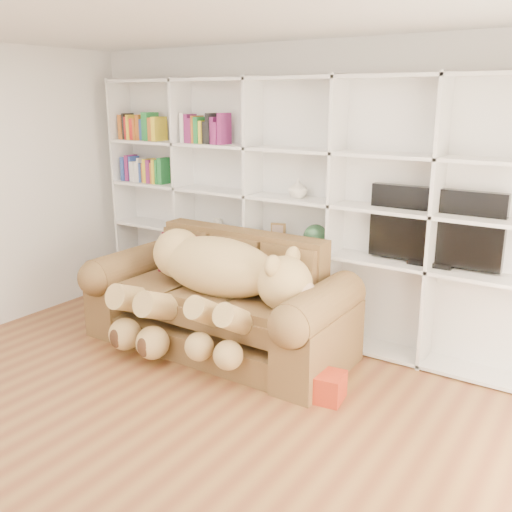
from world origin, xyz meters
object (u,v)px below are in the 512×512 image
Objects in this scene: tv at (435,228)px; gift_box at (326,386)px; sofa at (220,306)px; teddy_bear at (212,280)px.

gift_box is at bearing -110.99° from tv.
sofa is 2.23× the size of tv.
gift_box is at bearing -15.50° from sofa.
sofa is at bearing 104.83° from teddy_bear.
tv reaches higher than teddy_bear.
gift_box is at bearing -10.55° from teddy_bear.
tv is (1.66, 0.72, 0.80)m from sofa.
teddy_bear is 1.33m from gift_box.
tv is at bearing 26.52° from teddy_bear.
sofa is 9.06× the size of gift_box.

